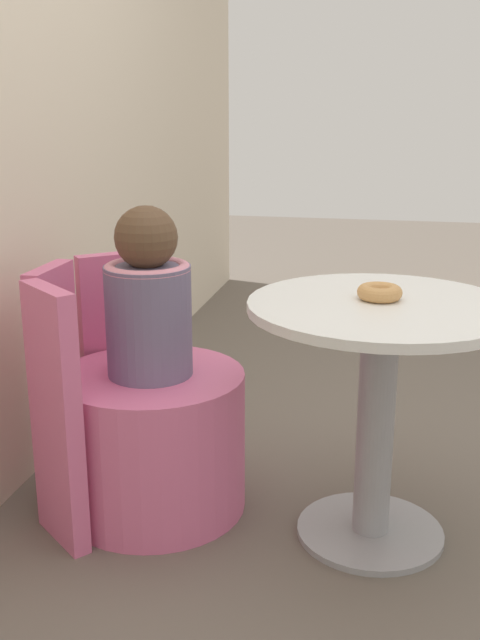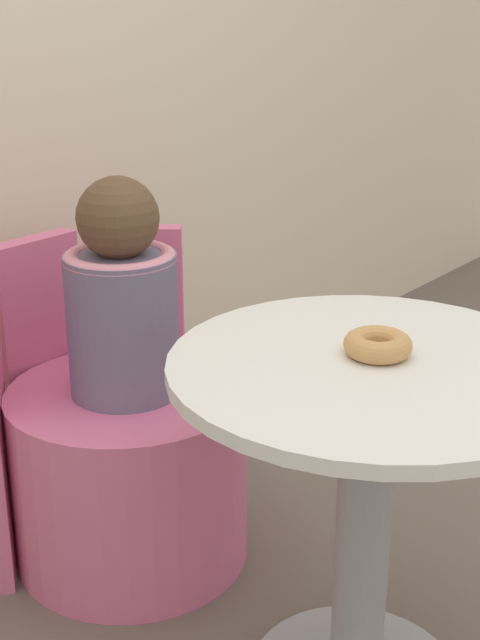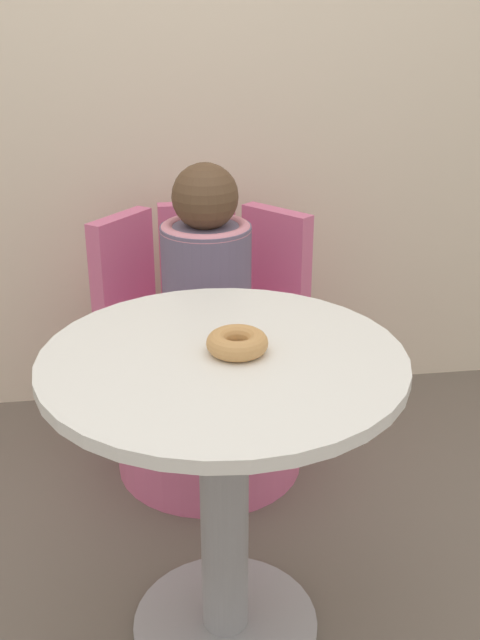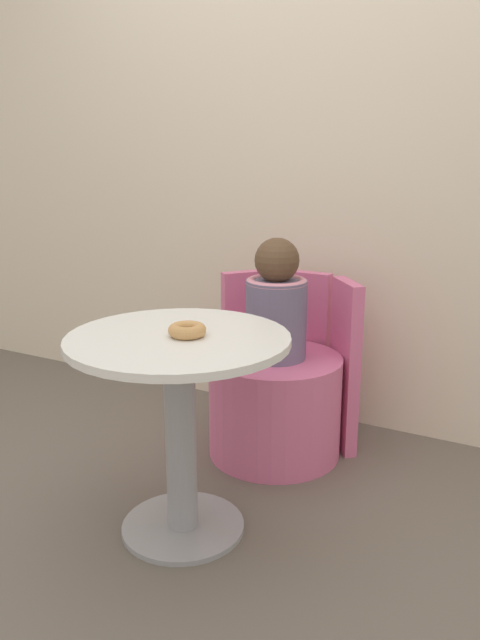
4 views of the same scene
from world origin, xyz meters
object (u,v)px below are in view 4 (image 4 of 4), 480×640
round_table (180,396)px  donut (187,330)px  tub_chair (275,406)px  child_figure (276,304)px

round_table → donut: donut is taller
tub_chair → round_table: bearing=-92.9°
tub_chair → donut: donut is taller
tub_chair → donut: (-0.00, -0.62, 0.47)m
child_figure → tub_chair: bearing=0.0°
tub_chair → child_figure: size_ratio=1.12×
child_figure → donut: 0.62m
round_table → tub_chair: bearing=87.1°
child_figure → donut: (-0.00, -0.62, 0.05)m
round_table → child_figure: bearing=87.1°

